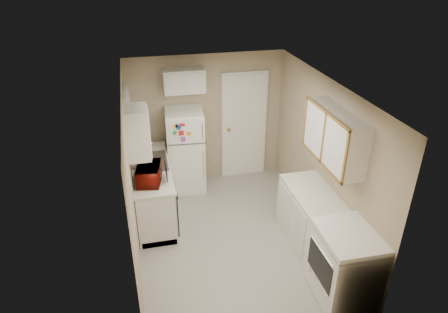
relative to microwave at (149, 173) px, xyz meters
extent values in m
plane|color=#BDB7AA|center=(1.15, -0.42, -1.05)|extent=(3.80, 3.80, 0.00)
plane|color=white|center=(1.15, -0.42, 1.35)|extent=(3.80, 3.80, 0.00)
plane|color=tan|center=(-0.25, -0.42, 0.15)|extent=(3.80, 3.80, 0.00)
plane|color=tan|center=(2.55, -0.42, 0.15)|extent=(3.80, 3.80, 0.00)
plane|color=tan|center=(1.15, 1.48, 0.15)|extent=(2.80, 2.80, 0.00)
plane|color=tan|center=(1.15, -2.32, 0.15)|extent=(2.80, 2.80, 0.00)
cube|color=silver|center=(0.05, 0.48, -0.60)|extent=(0.60, 1.80, 0.90)
cube|color=black|center=(0.34, -0.12, -0.56)|extent=(0.03, 0.58, 0.72)
cube|color=gray|center=(0.05, 0.63, -0.19)|extent=(0.54, 0.74, 0.16)
imported|color=maroon|center=(0.00, 0.00, 0.00)|extent=(0.53, 0.35, 0.33)
imported|color=beige|center=(0.00, 1.20, -0.05)|extent=(0.09, 0.10, 0.18)
cube|color=silver|center=(-0.21, 0.63, 0.55)|extent=(0.10, 0.98, 1.08)
cube|color=silver|center=(-0.10, -0.20, 0.75)|extent=(0.30, 0.45, 0.70)
cube|color=white|center=(0.70, 1.14, -0.28)|extent=(0.68, 0.66, 1.54)
cube|color=silver|center=(0.75, 1.33, 0.95)|extent=(0.70, 0.30, 0.40)
cube|color=white|center=(1.85, 1.44, -0.03)|extent=(0.86, 0.06, 2.08)
cube|color=silver|center=(2.25, -1.22, -0.60)|extent=(0.60, 2.00, 0.90)
cube|color=white|center=(2.23, -1.86, -0.55)|extent=(0.68, 0.83, 0.99)
cube|color=silver|center=(2.40, -0.92, 0.75)|extent=(0.30, 1.20, 0.70)
camera|label=1|loc=(-0.08, -5.19, 2.92)|focal=32.00mm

